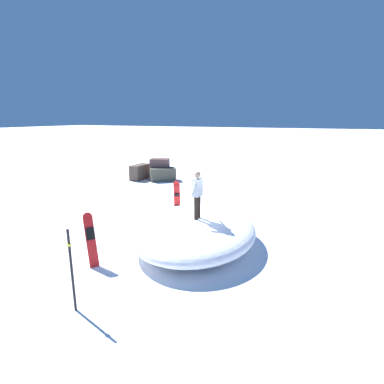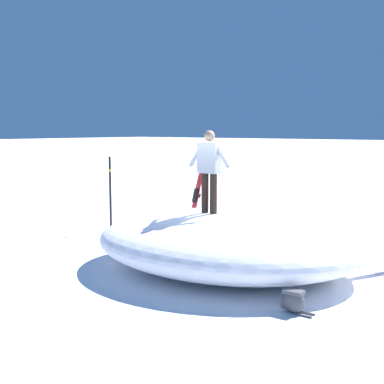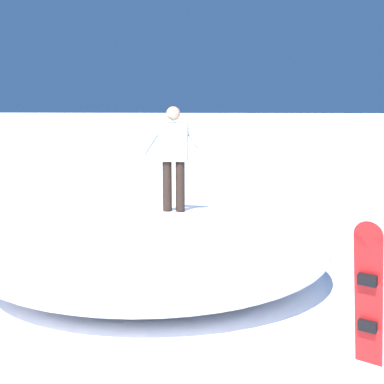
% 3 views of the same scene
% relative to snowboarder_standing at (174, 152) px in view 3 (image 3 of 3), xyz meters
% --- Properties ---
extents(ground, '(240.00, 240.00, 0.00)m').
position_rel_snowboarder_standing_xyz_m(ground, '(-0.46, 0.02, -2.05)').
color(ground, white).
extents(snow_mound, '(5.14, 6.02, 1.14)m').
position_rel_snowboarder_standing_xyz_m(snow_mound, '(-0.24, 0.28, -1.48)').
color(snow_mound, white).
rests_on(snow_mound, ground).
extents(snowboarder_standing, '(0.23, 0.98, 1.60)m').
position_rel_snowboarder_standing_xyz_m(snowboarder_standing, '(0.00, 0.00, 0.00)').
color(snowboarder_standing, black).
rests_on(snowboarder_standing, snow_mound).
extents(snowboard_primary_upright, '(0.47, 0.44, 1.66)m').
position_rel_snowboarder_standing_xyz_m(snowboard_primary_upright, '(-2.53, -2.32, -1.19)').
color(snowboard_primary_upright, red).
rests_on(snowboard_primary_upright, ground).
extents(backpack_near, '(0.26, 0.54, 0.36)m').
position_rel_snowboarder_standing_xyz_m(backpack_near, '(1.07, 2.37, -1.87)').
color(backpack_near, '#4C4C51').
rests_on(backpack_near, ground).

